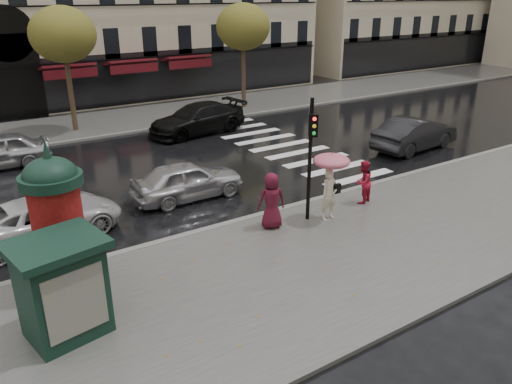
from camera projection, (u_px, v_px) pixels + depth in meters
ground at (306, 255)px, 14.79m from camera, size 160.00×160.00×0.00m
near_sidewalk at (317, 261)px, 14.38m from camera, size 90.00×7.00×0.12m
far_sidewalk at (106, 122)px, 29.52m from camera, size 90.00×6.00×0.12m
near_kerb at (252, 217)px, 17.09m from camera, size 90.00×0.25×0.14m
far_kerb at (123, 133)px, 27.19m from camera, size 90.00×0.25×0.14m
zebra_crossing at (281, 146)px, 25.28m from camera, size 3.60×11.75×0.01m
tree_far_left at (63, 35)px, 25.82m from camera, size 3.40×3.40×6.64m
tree_far_right at (243, 27)px, 31.40m from camera, size 3.40×3.40×6.64m
woman_umbrella at (331, 176)px, 16.34m from camera, size 1.22×1.22×2.34m
woman_red at (363, 182)px, 17.90m from camera, size 0.92×0.82×1.59m
man_burgundy at (272, 201)px, 15.95m from camera, size 1.05×0.85×1.85m
morris_column at (58, 221)px, 12.28m from camera, size 1.48×1.48×3.99m
traffic_light at (311, 149)px, 15.88m from camera, size 0.31×0.41×4.12m
newsstand at (62, 287)px, 10.82m from camera, size 2.17×1.93×2.30m
car_silver at (188, 180)px, 18.63m from camera, size 4.23×1.72×1.44m
car_darkgrey at (415, 134)px, 24.39m from camera, size 5.02×2.17×1.61m
car_white at (44, 218)px, 15.66m from camera, size 5.02×2.78×1.33m
car_black at (197, 119)px, 27.19m from camera, size 5.83×2.97×1.62m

